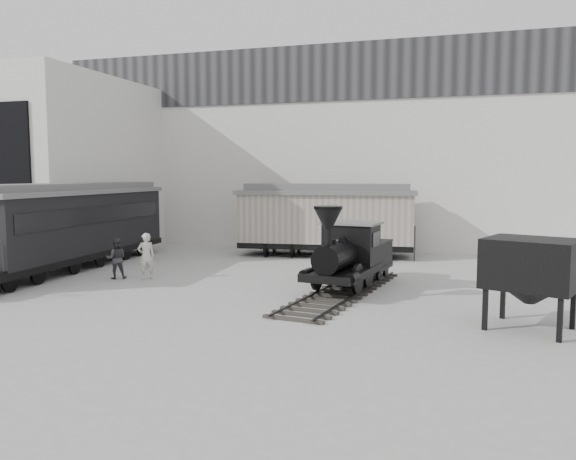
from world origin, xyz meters
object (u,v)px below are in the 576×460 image
(visitor_b, at_px, (116,258))
(coal_hopper, at_px, (531,271))
(passenger_coach, at_px, (72,225))
(locomotive, at_px, (348,259))
(visitor_a, at_px, (146,256))
(boxcar, at_px, (326,218))

(visitor_b, relative_size, coal_hopper, 0.59)
(passenger_coach, bearing_deg, coal_hopper, -18.27)
(passenger_coach, bearing_deg, locomotive, -8.76)
(locomotive, xyz_separation_m, coal_hopper, (5.52, -3.67, 0.47))
(coal_hopper, bearing_deg, visitor_a, -173.34)
(passenger_coach, bearing_deg, visitor_b, -30.35)
(passenger_coach, relative_size, coal_hopper, 4.77)
(visitor_b, bearing_deg, coal_hopper, 136.10)
(boxcar, xyz_separation_m, coal_hopper, (8.16, -11.71, -0.33))
(locomotive, distance_m, coal_hopper, 6.64)
(locomotive, bearing_deg, coal_hopper, -25.06)
(boxcar, relative_size, visitor_a, 4.99)
(locomotive, height_order, passenger_coach, passenger_coach)
(visitor_a, bearing_deg, visitor_b, -31.62)
(boxcar, relative_size, visitor_b, 5.63)
(passenger_coach, height_order, visitor_b, passenger_coach)
(visitor_a, distance_m, visitor_b, 1.22)
(locomotive, bearing_deg, passenger_coach, -177.36)
(visitor_a, relative_size, visitor_b, 1.13)
(visitor_a, distance_m, coal_hopper, 13.93)
(visitor_a, bearing_deg, locomotive, 138.73)
(visitor_a, height_order, coal_hopper, coal_hopper)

